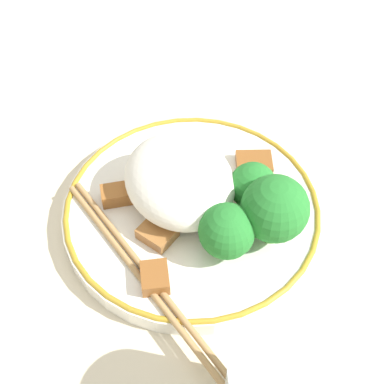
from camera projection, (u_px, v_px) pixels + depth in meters
ground_plane at (192, 218)px, 0.49m from camera, size 3.00×3.00×0.00m
plate at (192, 211)px, 0.48m from camera, size 0.23×0.23×0.02m
rice_mound at (179, 180)px, 0.46m from camera, size 0.11×0.09×0.05m
broccoli_back_left at (230, 230)px, 0.42m from camera, size 0.05×0.05×0.05m
broccoli_back_center at (275, 209)px, 0.43m from camera, size 0.06×0.06×0.06m
broccoli_back_right at (253, 186)px, 0.46m from camera, size 0.04×0.04×0.05m
meat_near_front at (157, 233)px, 0.45m from camera, size 0.04×0.03×0.01m
meat_near_left at (155, 278)px, 0.42m from camera, size 0.03×0.03×0.01m
meat_near_right at (123, 194)px, 0.47m from camera, size 0.03×0.04×0.01m
meat_near_back at (254, 163)px, 0.50m from camera, size 0.04×0.04×0.01m
chopsticks at (141, 272)px, 0.43m from camera, size 0.22×0.03×0.01m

